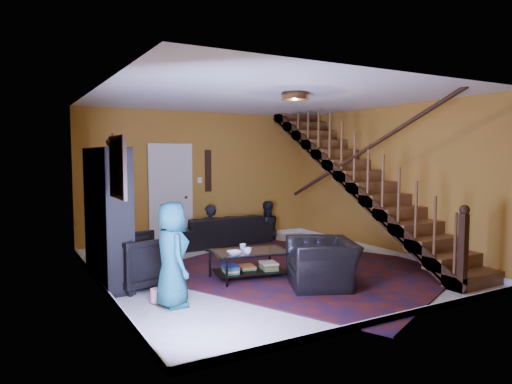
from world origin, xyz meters
TOP-DOWN VIEW (x-y plane):
  - floor at (0.00, 0.00)m, footprint 5.50×5.50m
  - room at (-1.33, 1.33)m, footprint 5.50×5.50m
  - staircase at (2.12, -0.00)m, footprint 0.95×5.02m
  - bookshelf at (-2.40, 0.60)m, footprint 0.35×1.80m
  - door at (-0.70, 2.73)m, footprint 0.82×0.05m
  - framed_picture at (-2.57, -0.90)m, footprint 0.04×0.74m
  - wall_hanging at (0.15, 2.73)m, footprint 0.14×0.03m
  - ceiling_fixture at (0.00, -0.80)m, footprint 0.40×0.40m
  - rug at (0.51, -0.35)m, footprint 5.18×5.44m
  - sofa at (0.24, 2.30)m, footprint 2.12×0.86m
  - armchair_left at (-2.05, 0.05)m, footprint 0.99×0.97m
  - armchair_right at (0.21, -1.21)m, footprint 1.25×1.32m
  - person_adult_a at (0.01, 2.35)m, footprint 0.51×0.38m
  - person_adult_b at (1.39, 2.35)m, footprint 0.69×0.56m
  - person_child at (-1.95, -0.98)m, footprint 0.43×0.65m
  - coffee_table at (-0.49, -0.33)m, footprint 1.23×0.86m
  - cup_a at (-0.63, -0.50)m, footprint 0.13×0.13m
  - cup_b at (-0.56, -0.22)m, footprint 0.12×0.12m
  - bowl at (-0.82, -0.45)m, footprint 0.23×0.23m
  - vase at (-2.41, 0.10)m, footprint 0.18×0.18m
  - popcorn_bucket at (-2.10, -0.78)m, footprint 0.17×0.17m

SIDE VIEW (x-z plane):
  - floor at x=0.00m, z-range 0.00..0.00m
  - rug at x=0.51m, z-range 0.00..0.02m
  - room at x=-1.33m, z-range -2.70..2.80m
  - popcorn_bucket at x=-2.10m, z-range 0.02..0.19m
  - person_adult_a at x=0.01m, z-range -0.45..0.86m
  - person_adult_b at x=1.39m, z-range -0.45..0.86m
  - coffee_table at x=-0.49m, z-range 0.03..0.46m
  - sofa at x=0.24m, z-range 0.00..0.62m
  - armchair_right at x=0.21m, z-range 0.00..0.67m
  - armchair_left at x=-2.05m, z-range 0.00..0.77m
  - bowl at x=-0.82m, z-range 0.43..0.48m
  - cup_a at x=-0.63m, z-range 0.43..0.52m
  - cup_b at x=-0.56m, z-range 0.43..0.53m
  - person_child at x=-1.95m, z-range 0.00..1.32m
  - bookshelf at x=-2.40m, z-range -0.04..1.96m
  - door at x=-0.70m, z-range 0.00..2.05m
  - staircase at x=2.12m, z-range -0.19..2.99m
  - wall_hanging at x=0.15m, z-range 1.10..2.00m
  - framed_picture at x=-2.57m, z-range 1.38..2.12m
  - vase at x=-2.41m, z-range 2.00..2.19m
  - ceiling_fixture at x=0.00m, z-range 2.69..2.79m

